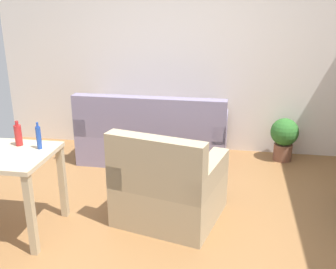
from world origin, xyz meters
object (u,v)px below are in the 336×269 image
object	(u,v)px
couch	(153,138)
potted_plant	(284,136)
armchair	(168,188)
bottle_red	(18,135)
bottle_blue	(39,137)

from	to	relation	value
couch	potted_plant	world-z (taller)	couch
couch	armchair	xyz separation A→B (m)	(0.44, -1.40, 0.01)
bottle_red	bottle_blue	bearing A→B (deg)	-11.85
potted_plant	couch	bearing A→B (deg)	-169.46
bottle_blue	potted_plant	bearing A→B (deg)	40.62
bottle_red	armchair	bearing A→B (deg)	10.46
couch	armchair	size ratio (longest dim) A/B	1.75
potted_plant	bottle_blue	bearing A→B (deg)	-139.38
potted_plant	armchair	size ratio (longest dim) A/B	0.53
bottle_blue	bottle_red	bearing A→B (deg)	168.15
couch	potted_plant	bearing A→B (deg)	-169.46
couch	bottle_red	xyz separation A→B (m)	(-0.88, -1.65, 0.55)
bottle_red	potted_plant	bearing A→B (deg)	37.40
couch	bottle_blue	bearing A→B (deg)	68.73
bottle_blue	couch	bearing A→B (deg)	68.73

